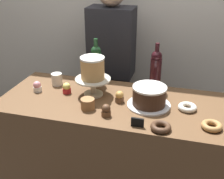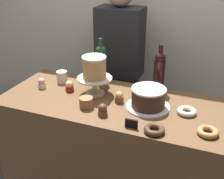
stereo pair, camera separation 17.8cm
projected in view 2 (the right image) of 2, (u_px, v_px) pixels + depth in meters
name	position (u px, v px, depth m)	size (l,w,h in m)	color
back_wall	(151.00, 15.00, 2.40)	(6.00, 0.05, 2.60)	silver
display_counter	(112.00, 158.00, 2.02)	(1.44, 0.62, 0.92)	brown
cake_stand_pedestal	(95.00, 83.00, 1.87)	(0.23, 0.23, 0.12)	beige
white_layer_cake	(94.00, 67.00, 1.83)	(0.16, 0.16, 0.14)	tan
silver_serving_platter	(148.00, 107.00, 1.74)	(0.27, 0.27, 0.01)	white
chocolate_round_cake	(148.00, 97.00, 1.71)	(0.21, 0.21, 0.12)	#3D2619
wine_bottle_green	(101.00, 63.00, 2.03)	(0.08, 0.08, 0.33)	#193D1E
wine_bottle_dark_red	(159.00, 71.00, 1.89)	(0.08, 0.08, 0.33)	black
cupcake_chocolate	(103.00, 110.00, 1.64)	(0.06, 0.06, 0.07)	brown
cupcake_caramel	(119.00, 98.00, 1.78)	(0.06, 0.06, 0.07)	brown
cupcake_lemon	(69.00, 86.00, 1.94)	(0.06, 0.06, 0.07)	red
cupcake_strawberry	(42.00, 83.00, 1.98)	(0.06, 0.06, 0.07)	white
donut_sugar	(187.00, 111.00, 1.67)	(0.11, 0.11, 0.03)	silver
donut_maple	(208.00, 132.00, 1.48)	(0.11, 0.11, 0.03)	#B27F47
donut_chocolate	(154.00, 130.00, 1.49)	(0.11, 0.11, 0.03)	#472D1E
cookie_stack	(86.00, 103.00, 1.73)	(0.08, 0.08, 0.07)	olive
price_sign_chalkboard	(131.00, 124.00, 1.53)	(0.07, 0.01, 0.05)	black
coffee_cup_ceramic	(62.00, 77.00, 2.06)	(0.08, 0.08, 0.08)	silver
barista_figure	(120.00, 75.00, 2.40)	(0.36, 0.22, 1.60)	black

